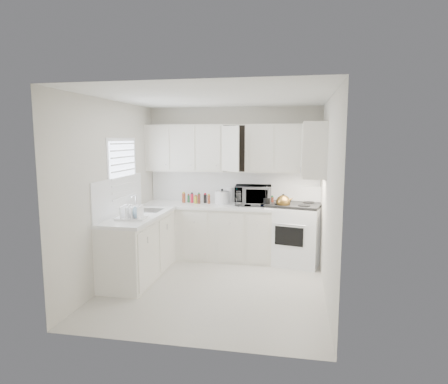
% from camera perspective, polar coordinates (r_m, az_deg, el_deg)
% --- Properties ---
extents(floor, '(3.20, 3.20, 0.00)m').
position_cam_1_polar(floor, '(5.59, -1.37, -13.78)').
color(floor, beige).
rests_on(floor, ground).
extents(ceiling, '(3.20, 3.20, 0.00)m').
position_cam_1_polar(ceiling, '(5.23, -1.46, 13.76)').
color(ceiling, white).
rests_on(ceiling, ground).
extents(wall_back, '(3.00, 0.00, 3.00)m').
position_cam_1_polar(wall_back, '(6.81, 1.40, 1.44)').
color(wall_back, beige).
rests_on(wall_back, ground).
extents(wall_front, '(3.00, 0.00, 3.00)m').
position_cam_1_polar(wall_front, '(3.73, -6.58, -4.00)').
color(wall_front, beige).
rests_on(wall_front, ground).
extents(wall_left, '(0.00, 3.20, 3.20)m').
position_cam_1_polar(wall_left, '(5.76, -16.18, -0.07)').
color(wall_left, beige).
rests_on(wall_left, ground).
extents(wall_right, '(0.00, 3.20, 3.20)m').
position_cam_1_polar(wall_right, '(5.16, 15.12, -0.92)').
color(wall_right, beige).
rests_on(wall_right, ground).
extents(window_blinds, '(0.06, 0.96, 1.06)m').
position_cam_1_polar(window_blinds, '(6.03, -14.61, 2.73)').
color(window_blinds, white).
rests_on(window_blinds, wall_left).
extents(lower_cabinets_back, '(2.22, 0.60, 0.90)m').
position_cam_1_polar(lower_cabinets_back, '(6.75, -2.32, -5.97)').
color(lower_cabinets_back, beige).
rests_on(lower_cabinets_back, floor).
extents(lower_cabinets_left, '(0.60, 1.60, 0.90)m').
position_cam_1_polar(lower_cabinets_left, '(5.98, -12.40, -7.97)').
color(lower_cabinets_left, beige).
rests_on(lower_cabinets_left, floor).
extents(countertop_back, '(2.24, 0.64, 0.05)m').
position_cam_1_polar(countertop_back, '(6.64, -2.37, -2.01)').
color(countertop_back, silver).
rests_on(countertop_back, lower_cabinets_back).
extents(countertop_left, '(0.64, 1.62, 0.05)m').
position_cam_1_polar(countertop_left, '(5.86, -12.45, -3.51)').
color(countertop_left, silver).
rests_on(countertop_left, lower_cabinets_left).
extents(backsplash_back, '(2.98, 0.02, 0.55)m').
position_cam_1_polar(backsplash_back, '(6.81, 1.39, 0.80)').
color(backsplash_back, silver).
rests_on(backsplash_back, wall_back).
extents(backsplash_left, '(0.02, 1.60, 0.55)m').
position_cam_1_polar(backsplash_left, '(5.94, -15.20, -0.52)').
color(backsplash_left, silver).
rests_on(backsplash_left, wall_left).
extents(upper_cabinets_back, '(3.00, 0.33, 0.80)m').
position_cam_1_polar(upper_cabinets_back, '(6.63, 1.18, 3.00)').
color(upper_cabinets_back, beige).
rests_on(upper_cabinets_back, wall_back).
extents(upper_cabinets_right, '(0.33, 0.90, 0.80)m').
position_cam_1_polar(upper_cabinets_right, '(5.93, 13.00, 2.22)').
color(upper_cabinets_right, beige).
rests_on(upper_cabinets_right, wall_right).
extents(sink, '(0.42, 0.38, 0.30)m').
position_cam_1_polar(sink, '(6.16, -11.22, -1.57)').
color(sink, gray).
rests_on(sink, countertop_left).
extents(stove, '(0.96, 0.85, 1.29)m').
position_cam_1_polar(stove, '(6.52, 10.28, -4.84)').
color(stove, white).
rests_on(stove, floor).
extents(tea_kettle, '(0.29, 0.25, 0.26)m').
position_cam_1_polar(tea_kettle, '(6.28, 8.72, -1.33)').
color(tea_kettle, olive).
rests_on(tea_kettle, stove).
extents(frying_pan, '(0.27, 0.44, 0.04)m').
position_cam_1_polar(frying_pan, '(6.61, 11.92, -1.86)').
color(frying_pan, black).
rests_on(frying_pan, stove).
extents(microwave, '(0.63, 0.38, 0.41)m').
position_cam_1_polar(microwave, '(6.53, 4.31, -0.16)').
color(microwave, gray).
rests_on(microwave, countertop_back).
extents(rice_cooker, '(0.32, 0.32, 0.25)m').
position_cam_1_polar(rice_cooker, '(6.68, -0.28, -0.62)').
color(rice_cooker, white).
rests_on(rice_cooker, countertop_back).
extents(paper_towel, '(0.12, 0.12, 0.27)m').
position_cam_1_polar(paper_towel, '(6.77, 0.90, -0.44)').
color(paper_towel, white).
rests_on(paper_towel, countertop_back).
extents(utensil_crock, '(0.14, 0.14, 0.36)m').
position_cam_1_polar(utensil_crock, '(6.34, 6.31, -0.62)').
color(utensil_crock, black).
rests_on(utensil_crock, countertop_back).
extents(dish_rack, '(0.42, 0.33, 0.22)m').
position_cam_1_polar(dish_rack, '(5.53, -13.52, -2.80)').
color(dish_rack, white).
rests_on(dish_rack, countertop_left).
extents(spice_left_0, '(0.06, 0.06, 0.13)m').
position_cam_1_polar(spice_left_0, '(6.87, -5.87, -0.95)').
color(spice_left_0, '#9A462A').
rests_on(spice_left_0, countertop_back).
extents(spice_left_1, '(0.06, 0.06, 0.13)m').
position_cam_1_polar(spice_left_1, '(6.76, -5.48, -1.09)').
color(spice_left_1, '#20612E').
rests_on(spice_left_1, countertop_back).
extents(spice_left_2, '(0.06, 0.06, 0.13)m').
position_cam_1_polar(spice_left_2, '(6.83, -4.66, -0.99)').
color(spice_left_2, red).
rests_on(spice_left_2, countertop_back).
extents(spice_left_3, '(0.06, 0.06, 0.13)m').
position_cam_1_polar(spice_left_3, '(6.72, -4.25, -1.13)').
color(spice_left_3, gold).
rests_on(spice_left_3, countertop_back).
extents(spice_left_4, '(0.06, 0.06, 0.13)m').
position_cam_1_polar(spice_left_4, '(6.79, -3.44, -1.03)').
color(spice_left_4, maroon).
rests_on(spice_left_4, countertop_back).
extents(spice_left_5, '(0.06, 0.06, 0.13)m').
position_cam_1_polar(spice_left_5, '(6.68, -3.00, -1.17)').
color(spice_left_5, black).
rests_on(spice_left_5, countertop_back).
extents(spice_left_6, '(0.06, 0.06, 0.13)m').
position_cam_1_polar(spice_left_6, '(6.75, -2.20, -1.07)').
color(spice_left_6, '#9A462A').
rests_on(spice_left_6, countertop_back).
extents(sauce_right_0, '(0.06, 0.06, 0.19)m').
position_cam_1_polar(sauce_right_0, '(6.64, 6.14, -1.00)').
color(sauce_right_0, red).
rests_on(sauce_right_0, countertop_back).
extents(sauce_right_1, '(0.06, 0.06, 0.19)m').
position_cam_1_polar(sauce_right_1, '(6.58, 6.58, -1.09)').
color(sauce_right_1, gold).
rests_on(sauce_right_1, countertop_back).
extents(sauce_right_2, '(0.06, 0.06, 0.19)m').
position_cam_1_polar(sauce_right_2, '(6.63, 7.09, -1.02)').
color(sauce_right_2, maroon).
rests_on(sauce_right_2, countertop_back).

